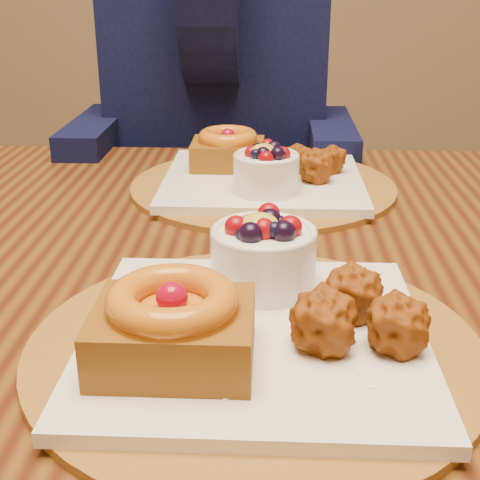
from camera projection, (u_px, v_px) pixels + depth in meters
name	position (u px, v px, depth m)	size (l,w,h in m)	color
dining_table	(259.00, 308.00, 0.79)	(1.60, 0.90, 0.76)	#39170A
place_setting_near	(251.00, 316.00, 0.55)	(0.38, 0.38, 0.09)	brown
place_setting_far	(261.00, 174.00, 0.95)	(0.38, 0.38, 0.09)	brown
chair_far	(206.00, 215.00, 1.60)	(0.51, 0.51, 0.90)	black
diner	(217.00, 64.00, 1.28)	(0.51, 0.49, 0.83)	black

